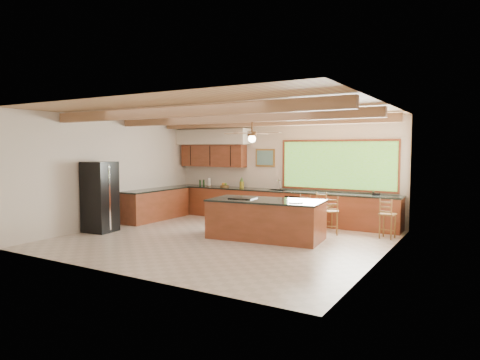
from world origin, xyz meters
The scene contains 9 objects.
ground centered at (0.00, 0.00, 0.00)m, with size 7.20×7.20×0.00m, color beige.
room_shell centered at (-0.17, 0.65, 2.21)m, with size 7.27×6.54×3.02m.
counter_run centered at (-0.82, 2.52, 0.46)m, with size 7.12×3.10×1.27m.
island centered at (0.82, 0.60, 0.47)m, with size 2.79×1.54×0.95m.
refrigerator centered at (-3.22, -0.81, 0.90)m, with size 0.77×0.75×1.80m.
bar_stool_a centered at (1.61, 2.40, 0.60)m, with size 0.43×0.43×1.01m.
bar_stool_b centered at (1.22, 2.14, 0.56)m, with size 0.36×0.36×0.94m.
bar_stool_c centered at (2.00, 1.81, 0.57)m, with size 0.45×0.45×0.97m.
bar_stool_d centered at (3.30, 2.03, 0.57)m, with size 0.38×0.38×0.96m.
Camera 1 is at (5.40, -8.32, 2.14)m, focal length 32.00 mm.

